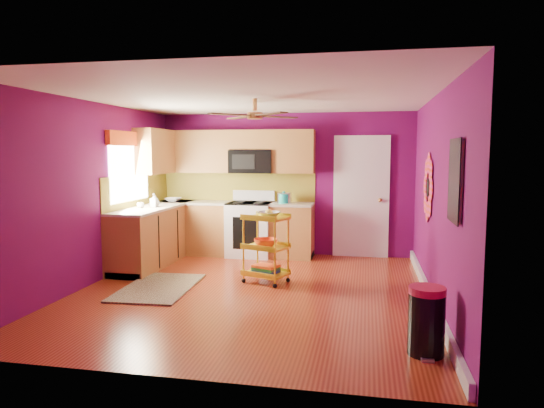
# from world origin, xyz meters

# --- Properties ---
(ground) EXTENTS (5.00, 5.00, 0.00)m
(ground) POSITION_xyz_m (0.00, 0.00, 0.00)
(ground) COLOR maroon
(ground) RESTS_ON ground
(room_envelope) EXTENTS (4.54, 5.04, 2.52)m
(room_envelope) POSITION_xyz_m (0.03, 0.00, 1.63)
(room_envelope) COLOR #610B52
(room_envelope) RESTS_ON ground
(lower_cabinets) EXTENTS (2.81, 2.31, 0.94)m
(lower_cabinets) POSITION_xyz_m (-1.35, 1.82, 0.43)
(lower_cabinets) COLOR brown
(lower_cabinets) RESTS_ON ground
(electric_range) EXTENTS (0.76, 0.66, 1.13)m
(electric_range) POSITION_xyz_m (-0.55, 2.17, 0.48)
(electric_range) COLOR white
(electric_range) RESTS_ON ground
(upper_cabinetry) EXTENTS (2.80, 2.30, 1.26)m
(upper_cabinetry) POSITION_xyz_m (-1.24, 2.17, 1.80)
(upper_cabinetry) COLOR brown
(upper_cabinetry) RESTS_ON ground
(left_window) EXTENTS (0.08, 1.35, 1.08)m
(left_window) POSITION_xyz_m (-2.22, 1.05, 1.74)
(left_window) COLOR white
(left_window) RESTS_ON ground
(panel_door) EXTENTS (0.95, 0.11, 2.15)m
(panel_door) POSITION_xyz_m (1.35, 2.47, 1.02)
(panel_door) COLOR white
(panel_door) RESTS_ON ground
(right_wall_art) EXTENTS (0.04, 2.74, 1.04)m
(right_wall_art) POSITION_xyz_m (2.23, -0.34, 1.44)
(right_wall_art) COLOR black
(right_wall_art) RESTS_ON ground
(ceiling_fan) EXTENTS (1.01, 1.01, 0.26)m
(ceiling_fan) POSITION_xyz_m (0.00, 0.20, 2.29)
(ceiling_fan) COLOR #BF8C3F
(ceiling_fan) RESTS_ON ground
(shag_rug) EXTENTS (0.96, 1.49, 0.02)m
(shag_rug) POSITION_xyz_m (-1.26, -0.09, 0.01)
(shag_rug) COLOR black
(shag_rug) RESTS_ON ground
(rolling_cart) EXTENTS (0.68, 0.59, 1.04)m
(rolling_cart) POSITION_xyz_m (0.09, 0.47, 0.53)
(rolling_cart) COLOR yellow
(rolling_cart) RESTS_ON ground
(trash_can) EXTENTS (0.33, 0.36, 0.62)m
(trash_can) POSITION_xyz_m (1.99, -1.63, 0.31)
(trash_can) COLOR black
(trash_can) RESTS_ON ground
(teal_kettle) EXTENTS (0.18, 0.18, 0.21)m
(teal_kettle) POSITION_xyz_m (0.05, 2.16, 1.02)
(teal_kettle) COLOR #16A59B
(teal_kettle) RESTS_ON lower_cabinets
(toaster) EXTENTS (0.22, 0.15, 0.18)m
(toaster) POSITION_xyz_m (0.05, 2.20, 1.03)
(toaster) COLOR beige
(toaster) RESTS_ON lower_cabinets
(soap_bottle_a) EXTENTS (0.09, 0.10, 0.21)m
(soap_bottle_a) POSITION_xyz_m (-1.89, 1.17, 1.04)
(soap_bottle_a) COLOR #EA3F72
(soap_bottle_a) RESTS_ON lower_cabinets
(soap_bottle_b) EXTENTS (0.14, 0.14, 0.17)m
(soap_bottle_b) POSITION_xyz_m (-1.90, 1.26, 1.03)
(soap_bottle_b) COLOR white
(soap_bottle_b) RESTS_ON lower_cabinets
(counter_dish) EXTENTS (0.28, 0.28, 0.07)m
(counter_dish) POSITION_xyz_m (-1.93, 2.08, 0.97)
(counter_dish) COLOR white
(counter_dish) RESTS_ON lower_cabinets
(counter_cup) EXTENTS (0.11, 0.11, 0.09)m
(counter_cup) POSITION_xyz_m (-2.05, 1.03, 0.98)
(counter_cup) COLOR white
(counter_cup) RESTS_ON lower_cabinets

